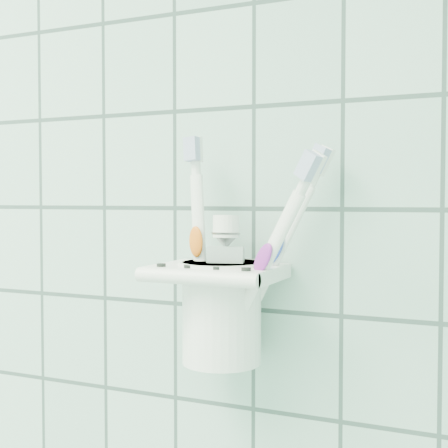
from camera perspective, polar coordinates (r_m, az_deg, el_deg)
name	(u,v)px	position (r m, az deg, el deg)	size (l,w,h in m)	color
holder_bracket	(218,274)	(0.62, -0.60, -4.57)	(0.12, 0.10, 0.04)	white
cup	(222,308)	(0.62, -0.21, -7.71)	(0.09, 0.09, 0.10)	white
toothbrush_pink	(203,244)	(0.62, -1.90, -1.82)	(0.03, 0.03, 0.22)	white
toothbrush_blue	(231,240)	(0.63, 0.60, -1.43)	(0.10, 0.03, 0.22)	white
toothbrush_orange	(219,242)	(0.61, -0.44, -1.70)	(0.10, 0.04, 0.22)	white
toothpaste_tube	(224,276)	(0.61, 0.01, -4.76)	(0.04, 0.04, 0.14)	silver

